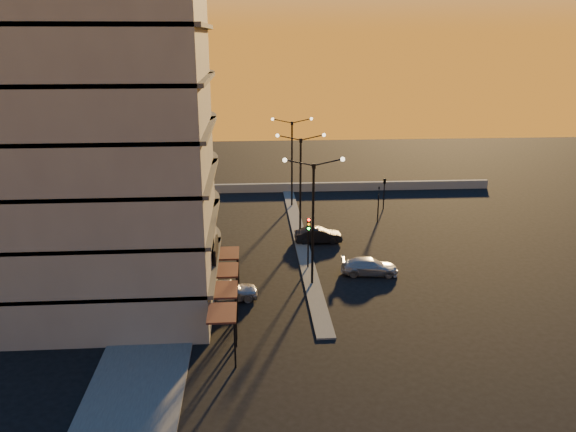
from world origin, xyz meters
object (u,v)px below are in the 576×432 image
Objects in this scene: car_sedan at (318,235)px; traffic_light_main at (308,234)px; car_hatchback at (226,290)px; streetlamp_mid at (300,178)px; car_wagon at (370,266)px.

traffic_light_main is at bearing 164.47° from car_sedan.
car_sedan is at bearing -42.29° from car_hatchback.
car_sedan is (1.50, -1.29, -4.91)m from streetlamp_mid.
streetlamp_mid reaches higher than car_sedan.
car_sedan is at bearing 29.94° from car_wagon.
car_wagon is (3.10, -7.18, -0.05)m from car_sedan.
traffic_light_main reaches higher than car_hatchback.
traffic_light_main is 0.98× the size of car_hatchback.
streetlamp_mid is 2.29× the size of car_sedan.
car_sedan is (7.69, 10.90, -0.05)m from car_hatchback.
traffic_light_main is 6.42m from car_sedan.
car_sedan is 0.95× the size of car_wagon.
streetlamp_mid is at bearing 35.09° from car_wagon.
traffic_light_main reaches higher than car_wagon.
traffic_light_main is 0.97× the size of car_wagon.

